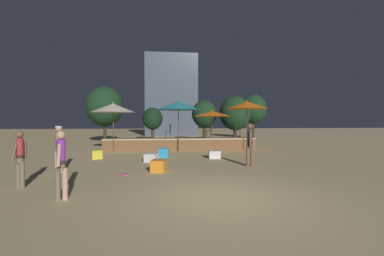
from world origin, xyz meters
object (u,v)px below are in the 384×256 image
patio_umbrella_0 (247,105)px  bistro_chair_1 (237,130)px  person_0 (59,146)px  background_tree_4 (253,109)px  cube_seat_4 (97,154)px  person_1 (20,158)px  person_2 (250,143)px  cube_seat_2 (164,153)px  bistro_chair_2 (210,129)px  background_tree_2 (105,106)px  background_tree_0 (235,113)px  cube_seat_3 (214,154)px  cube_seat_1 (159,166)px  background_tree_3 (204,114)px  patio_umbrella_1 (178,106)px  person_3 (61,163)px  frisbee_disc (125,174)px  background_tree_1 (153,119)px  cube_seat_0 (151,158)px  patio_umbrella_3 (212,114)px  patio_umbrella_2 (113,108)px  bistro_chair_0 (169,130)px

patio_umbrella_0 → bistro_chair_1: 1.95m
person_0 → background_tree_4: size_ratio=0.36×
cube_seat_4 → background_tree_4: 19.23m
person_1 → person_2: size_ratio=0.90×
cube_seat_2 → person_0: size_ratio=0.31×
bistro_chair_2 → background_tree_2: 10.11m
patio_umbrella_0 → background_tree_4: bearing=68.2°
bistro_chair_1 → background_tree_0: size_ratio=0.22×
cube_seat_3 → bistro_chair_1: bistro_chair_1 is taller
cube_seat_1 → background_tree_3: bearing=74.1°
patio_umbrella_1 → person_0: (-4.77, -6.25, -1.90)m
patio_umbrella_0 → background_tree_2: size_ratio=0.66×
person_2 → person_3: 7.26m
frisbee_disc → background_tree_1: size_ratio=0.08×
cube_seat_0 → person_3: bearing=-108.4°
patio_umbrella_3 → patio_umbrella_1: bearing=-171.6°
background_tree_0 → bistro_chair_1: bearing=-104.7°
background_tree_0 → background_tree_1: (-7.29, 3.30, -0.46)m
cube_seat_0 → cube_seat_4: 3.07m
patio_umbrella_1 → bistro_chair_2: patio_umbrella_1 is taller
person_2 → frisbee_disc: bearing=26.5°
patio_umbrella_0 → patio_umbrella_1: 4.39m
patio_umbrella_2 → background_tree_2: background_tree_2 is taller
background_tree_1 → background_tree_4: (10.83, 1.93, 1.10)m
bistro_chair_0 → background_tree_3: 7.35m
background_tree_3 → background_tree_4: 6.92m
cube_seat_2 → background_tree_2: size_ratio=0.11×
patio_umbrella_0 → cube_seat_0: (-5.90, -3.82, -2.75)m
patio_umbrella_1 → cube_seat_1: bearing=-100.0°
patio_umbrella_3 → background_tree_3: background_tree_3 is taller
background_tree_2 → background_tree_3: bearing=2.8°
cube_seat_3 → background_tree_4: 16.19m
patio_umbrella_2 → background_tree_0: bearing=30.9°
cube_seat_2 → bistro_chair_0: (0.39, 3.79, 1.09)m
background_tree_3 → person_2: bearing=-90.8°
patio_umbrella_1 → frisbee_disc: (-2.31, -6.88, -2.87)m
cube_seat_3 → person_2: size_ratio=0.33×
patio_umbrella_3 → bistro_chair_1: patio_umbrella_3 is taller
person_3 → bistro_chair_0: 11.23m
background_tree_3 → background_tree_4: bearing=29.7°
cube_seat_1 → cube_seat_3: size_ratio=1.08×
background_tree_3 → bistro_chair_2: bearing=-95.2°
cube_seat_3 → person_3: size_ratio=0.36×
background_tree_1 → background_tree_4: 11.05m
background_tree_1 → bistro_chair_1: bearing=-53.7°
patio_umbrella_0 → cube_seat_0: bearing=-147.1°
patio_umbrella_2 → bistro_chair_1: (8.06, 0.71, -1.39)m
person_1 → cube_seat_4: bearing=108.5°
person_0 → person_3: bearing=107.5°
cube_seat_0 → person_2: 4.60m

